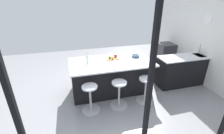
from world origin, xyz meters
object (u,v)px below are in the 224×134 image
at_px(apple_red, 116,56).
at_px(stool_near_camera, 90,99).
at_px(stool_by_window, 145,91).
at_px(water_bottle, 87,59).
at_px(stool_middle, 119,95).
at_px(apple_yellow, 113,58).
at_px(apple_green, 110,57).
at_px(oven_range, 165,54).
at_px(kitchen_island, 111,76).
at_px(fruit_bowl, 135,56).
at_px(cutting_board, 112,59).

bearing_deg(apple_red, stool_near_camera, 47.19).
xyz_separation_m(stool_by_window, water_bottle, (1.34, -0.76, 0.72)).
distance_m(stool_middle, apple_red, 1.18).
bearing_deg(water_bottle, apple_red, -166.63).
xyz_separation_m(apple_yellow, apple_green, (0.06, -0.08, 0.00)).
height_order(stool_middle, stool_near_camera, same).
height_order(oven_range, kitchen_island, kitchen_island).
xyz_separation_m(stool_near_camera, apple_yellow, (-0.77, -0.84, 0.66)).
bearing_deg(oven_range, apple_yellow, 25.87).
distance_m(apple_red, fruit_bowl, 0.58).
xyz_separation_m(oven_range, apple_yellow, (2.48, 1.20, 0.54)).
bearing_deg(apple_yellow, apple_green, -51.26).
xyz_separation_m(stool_middle, apple_green, (-0.00, -0.91, 0.66)).
relative_size(stool_by_window, cutting_board, 1.89).
distance_m(stool_near_camera, apple_yellow, 1.31).
bearing_deg(stool_middle, oven_range, -141.31).
bearing_deg(apple_green, stool_middle, 89.81).
bearing_deg(apple_red, fruit_bowl, 171.11).
height_order(cutting_board, water_bottle, water_bottle).
xyz_separation_m(apple_yellow, water_bottle, (0.70, 0.07, 0.07)).
xyz_separation_m(cutting_board, water_bottle, (0.71, 0.14, 0.11)).
xyz_separation_m(oven_range, kitchen_island, (2.55, 1.28, 0.03)).
xyz_separation_m(kitchen_island, stool_by_window, (-0.70, 0.76, -0.14)).
relative_size(apple_yellow, apple_red, 0.82).
bearing_deg(cutting_board, kitchen_island, 61.51).
height_order(stool_by_window, water_bottle, water_bottle).
height_order(stool_by_window, stool_middle, same).
relative_size(kitchen_island, water_bottle, 7.12).
height_order(apple_red, water_bottle, water_bottle).
relative_size(apple_yellow, water_bottle, 0.23).
distance_m(stool_middle, water_bottle, 1.23).
bearing_deg(apple_yellow, stool_near_camera, 47.43).
height_order(stool_near_camera, apple_yellow, apple_yellow).
xyz_separation_m(stool_middle, stool_near_camera, (0.70, 0.00, 0.00)).
relative_size(cutting_board, apple_green, 4.79).
bearing_deg(apple_red, apple_green, 14.65).
height_order(cutting_board, fruit_bowl, fruit_bowl).
distance_m(kitchen_island, water_bottle, 0.86).
bearing_deg(fruit_bowl, stool_by_window, 86.52).
bearing_deg(kitchen_island, cutting_board, -118.49).
xyz_separation_m(kitchen_island, apple_red, (-0.18, -0.20, 0.52)).
bearing_deg(apple_green, stool_by_window, 127.57).
bearing_deg(apple_yellow, stool_middle, 85.65).
bearing_deg(oven_range, apple_green, 23.92).
distance_m(oven_range, apple_yellow, 2.81).
height_order(oven_range, stool_middle, oven_range).
bearing_deg(oven_range, stool_by_window, 47.89).
relative_size(oven_range, stool_by_window, 1.27).
distance_m(stool_by_window, cutting_board, 1.25).
bearing_deg(stool_middle, apple_green, -90.19).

